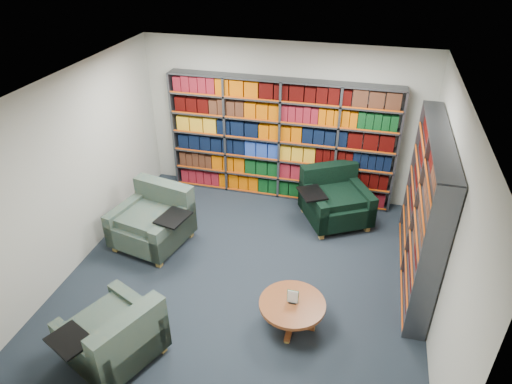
% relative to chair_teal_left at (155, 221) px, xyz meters
% --- Properties ---
extents(room_shell, '(5.02, 5.02, 2.82)m').
position_rel_chair_teal_left_xyz_m(room_shell, '(1.60, -0.43, 1.03)').
color(room_shell, black).
rests_on(room_shell, ground).
extents(bookshelf_back, '(4.00, 0.28, 2.20)m').
position_rel_chair_teal_left_xyz_m(bookshelf_back, '(1.60, 1.91, 0.72)').
color(bookshelf_back, '#47494F').
rests_on(bookshelf_back, ground).
extents(bookshelf_right, '(0.28, 2.50, 2.20)m').
position_rel_chair_teal_left_xyz_m(bookshelf_right, '(3.94, 0.17, 0.72)').
color(bookshelf_right, '#47494F').
rests_on(bookshelf_right, ground).
extents(chair_teal_left, '(1.31, 1.21, 0.93)m').
position_rel_chair_teal_left_xyz_m(chair_teal_left, '(0.00, 0.00, 0.00)').
color(chair_teal_left, '#002235').
rests_on(chair_teal_left, ground).
extents(chair_green_right, '(1.35, 1.35, 0.91)m').
position_rel_chair_teal_left_xyz_m(chair_green_right, '(2.67, 1.35, -0.01)').
color(chair_green_right, black).
rests_on(chair_green_right, ground).
extents(chair_teal_front, '(1.24, 1.27, 0.86)m').
position_rel_chair_teal_left_xyz_m(chair_teal_front, '(0.58, -2.27, -0.03)').
color(chair_teal_front, '#002235').
rests_on(chair_teal_front, ground).
extents(coffee_table, '(0.83, 0.83, 0.59)m').
position_rel_chair_teal_left_xyz_m(coffee_table, '(2.44, -1.25, -0.06)').
color(coffee_table, brown).
rests_on(coffee_table, ground).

